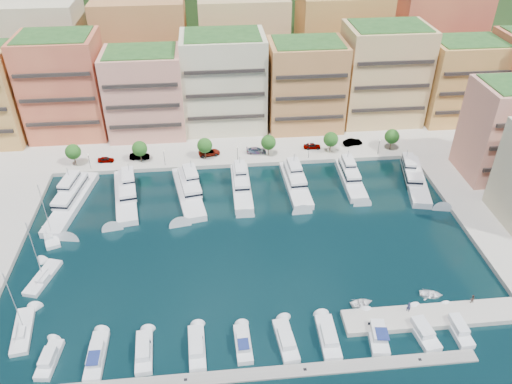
# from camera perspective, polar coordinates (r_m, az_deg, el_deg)

# --- Properties ---
(ground) EXTENTS (400.00, 400.00, 0.00)m
(ground) POSITION_cam_1_polar(r_m,az_deg,el_deg) (100.45, -0.87, -6.10)
(ground) COLOR black
(ground) RESTS_ON ground
(north_quay) EXTENTS (220.00, 64.00, 2.00)m
(north_quay) POSITION_cam_1_polar(r_m,az_deg,el_deg) (152.92, -2.91, 9.08)
(north_quay) COLOR #9E998E
(north_quay) RESTS_ON ground
(hillside) EXTENTS (240.00, 40.00, 58.00)m
(hillside) POSITION_cam_1_polar(r_m,az_deg,el_deg) (197.38, -3.73, 15.00)
(hillside) COLOR #253B18
(hillside) RESTS_ON ground
(south_pontoon) EXTENTS (72.00, 2.20, 0.35)m
(south_pontoon) POSITION_cam_1_polar(r_m,az_deg,el_deg) (79.94, -1.16, -20.26)
(south_pontoon) COLOR gray
(south_pontoon) RESTS_ON ground
(finger_pier) EXTENTS (32.00, 5.00, 2.00)m
(finger_pier) POSITION_cam_1_polar(r_m,az_deg,el_deg) (92.12, 19.92, -13.40)
(finger_pier) COLOR #9E998E
(finger_pier) RESTS_ON ground
(apartment_1) EXTENTS (20.00, 16.50, 26.80)m
(apartment_1) POSITION_cam_1_polar(r_m,az_deg,el_deg) (143.04, -21.07, 11.23)
(apartment_1) COLOR #D77247
(apartment_1) RESTS_ON north_quay
(apartment_2) EXTENTS (20.00, 15.50, 22.80)m
(apartment_2) POSITION_cam_1_polar(r_m,az_deg,el_deg) (137.86, -12.53, 10.98)
(apartment_2) COLOR tan
(apartment_2) RESTS_ON north_quay
(apartment_3) EXTENTS (22.00, 16.50, 25.80)m
(apartment_3) POSITION_cam_1_polar(r_m,az_deg,el_deg) (138.16, -3.68, 12.46)
(apartment_3) COLOR beige
(apartment_3) RESTS_ON north_quay
(apartment_4) EXTENTS (20.00, 15.50, 23.80)m
(apartment_4) POSITION_cam_1_polar(r_m,az_deg,el_deg) (139.09, 5.67, 12.07)
(apartment_4) COLOR #C5834A
(apartment_4) RESTS_ON north_quay
(apartment_5) EXTENTS (22.00, 16.50, 26.80)m
(apartment_5) POSITION_cam_1_polar(r_m,az_deg,el_deg) (146.06, 14.29, 12.93)
(apartment_5) COLOR tan
(apartment_5) RESTS_ON north_quay
(apartment_6) EXTENTS (20.00, 15.50, 22.80)m
(apartment_6) POSITION_cam_1_polar(r_m,az_deg,el_deg) (153.72, 22.34, 11.68)
(apartment_6) COLOR tan
(apartment_6) RESTS_ON north_quay
(apartment_east_a) EXTENTS (18.00, 14.50, 22.80)m
(apartment_east_a) POSITION_cam_1_polar(r_m,az_deg,el_deg) (129.16, 26.96, 6.30)
(apartment_east_a) COLOR tan
(apartment_east_a) RESTS_ON east_quay
(backblock_0) EXTENTS (26.00, 18.00, 30.00)m
(backblock_0) POSITION_cam_1_polar(r_m,az_deg,el_deg) (165.45, -23.37, 14.35)
(backblock_0) COLOR beige
(backblock_0) RESTS_ON north_quay
(backblock_1) EXTENTS (26.00, 18.00, 30.00)m
(backblock_1) POSITION_cam_1_polar(r_m,az_deg,el_deg) (159.18, -12.70, 15.55)
(backblock_1) COLOR #C5834A
(backblock_1) RESTS_ON north_quay
(backblock_2) EXTENTS (26.00, 18.00, 30.00)m
(backblock_2) POSITION_cam_1_polar(r_m,az_deg,el_deg) (158.44, -1.46, 16.26)
(backblock_2) COLOR tan
(backblock_2) RESTS_ON north_quay
(backblock_3) EXTENTS (26.00, 18.00, 30.00)m
(backblock_3) POSITION_cam_1_polar(r_m,az_deg,el_deg) (163.30, 9.55, 16.37)
(backblock_3) COLOR tan
(backblock_3) RESTS_ON north_quay
(backblock_4) EXTENTS (26.00, 18.00, 30.00)m
(backblock_4) POSITION_cam_1_polar(r_m,az_deg,el_deg) (173.30, 19.58, 15.98)
(backblock_4) COLOR #D77247
(backblock_4) RESTS_ON north_quay
(tree_0) EXTENTS (3.80, 3.80, 5.65)m
(tree_0) POSITION_cam_1_polar(r_m,az_deg,el_deg) (129.76, -20.18, 4.34)
(tree_0) COLOR #473323
(tree_0) RESTS_ON north_quay
(tree_1) EXTENTS (3.80, 3.80, 5.65)m
(tree_1) POSITION_cam_1_polar(r_m,az_deg,el_deg) (126.52, -13.16, 4.85)
(tree_1) COLOR #473323
(tree_1) RESTS_ON north_quay
(tree_2) EXTENTS (3.80, 3.80, 5.65)m
(tree_2) POSITION_cam_1_polar(r_m,az_deg,el_deg) (125.26, -5.89, 5.31)
(tree_2) COLOR #473323
(tree_2) RESTS_ON north_quay
(tree_3) EXTENTS (3.80, 3.80, 5.65)m
(tree_3) POSITION_cam_1_polar(r_m,az_deg,el_deg) (126.03, 1.43, 5.69)
(tree_3) COLOR #473323
(tree_3) RESTS_ON north_quay
(tree_4) EXTENTS (3.80, 3.80, 5.65)m
(tree_4) POSITION_cam_1_polar(r_m,az_deg,el_deg) (128.81, 8.55, 5.97)
(tree_4) COLOR #473323
(tree_4) RESTS_ON north_quay
(tree_5) EXTENTS (3.80, 3.80, 5.65)m
(tree_5) POSITION_cam_1_polar(r_m,az_deg,el_deg) (133.45, 15.28, 6.14)
(tree_5) COLOR #473323
(tree_5) RESTS_ON north_quay
(lamppost_0) EXTENTS (0.30, 0.30, 4.20)m
(lamppost_0) POSITION_cam_1_polar(r_m,az_deg,el_deg) (127.26, -18.56, 3.60)
(lamppost_0) COLOR black
(lamppost_0) RESTS_ON north_quay
(lamppost_1) EXTENTS (0.30, 0.30, 4.20)m
(lamppost_1) POSITION_cam_1_polar(r_m,az_deg,el_deg) (124.26, -10.47, 4.15)
(lamppost_1) COLOR black
(lamppost_1) RESTS_ON north_quay
(lamppost_2) EXTENTS (0.30, 0.30, 4.20)m
(lamppost_2) POSITION_cam_1_polar(r_m,az_deg,el_deg) (123.84, -2.14, 4.63)
(lamppost_2) COLOR black
(lamppost_2) RESTS_ON north_quay
(lamppost_3) EXTENTS (0.30, 0.30, 4.20)m
(lamppost_3) POSITION_cam_1_polar(r_m,az_deg,el_deg) (126.01, 6.09, 5.01)
(lamppost_3) COLOR black
(lamppost_3) RESTS_ON north_quay
(lamppost_4) EXTENTS (0.30, 0.30, 4.20)m
(lamppost_4) POSITION_cam_1_polar(r_m,az_deg,el_deg) (130.65, 13.89, 5.28)
(lamppost_4) COLOR black
(lamppost_4) RESTS_ON north_quay
(yacht_0) EXTENTS (8.44, 23.69, 7.30)m
(yacht_0) POSITION_cam_1_polar(r_m,az_deg,el_deg) (118.51, -20.28, -0.73)
(yacht_0) COLOR silver
(yacht_0) RESTS_ON ground
(yacht_1) EXTENTS (7.60, 21.24, 7.30)m
(yacht_1) POSITION_cam_1_polar(r_m,az_deg,el_deg) (116.86, -14.65, -0.17)
(yacht_1) COLOR silver
(yacht_1) RESTS_ON ground
(yacht_2) EXTENTS (8.21, 21.30, 7.30)m
(yacht_2) POSITION_cam_1_polar(r_m,az_deg,el_deg) (115.25, -7.74, 0.29)
(yacht_2) COLOR silver
(yacht_2) RESTS_ON ground
(yacht_3) EXTENTS (4.19, 18.78, 7.30)m
(yacht_3) POSITION_cam_1_polar(r_m,az_deg,el_deg) (116.03, -1.69, 0.88)
(yacht_3) COLOR silver
(yacht_3) RESTS_ON ground
(yacht_4) EXTENTS (5.24, 18.98, 7.30)m
(yacht_4) POSITION_cam_1_polar(r_m,az_deg,el_deg) (117.39, 4.51, 1.15)
(yacht_4) COLOR silver
(yacht_4) RESTS_ON ground
(yacht_5) EXTENTS (4.53, 17.30, 7.30)m
(yacht_5) POSITION_cam_1_polar(r_m,az_deg,el_deg) (120.85, 10.72, 1.73)
(yacht_5) COLOR silver
(yacht_5) RESTS_ON ground
(yacht_6) EXTENTS (8.48, 21.27, 7.30)m
(yacht_6) POSITION_cam_1_polar(r_m,az_deg,el_deg) (124.46, 17.64, 1.64)
(yacht_6) COLOR silver
(yacht_6) RESTS_ON ground
(cruiser_0) EXTENTS (3.15, 7.37, 2.55)m
(cruiser_0) POSITION_cam_1_polar(r_m,az_deg,el_deg) (86.96, -22.55, -17.30)
(cruiser_0) COLOR silver
(cruiser_0) RESTS_ON ground
(cruiser_1) EXTENTS (2.70, 9.21, 2.66)m
(cruiser_1) POSITION_cam_1_polar(r_m,az_deg,el_deg) (84.98, -17.76, -17.44)
(cruiser_1) COLOR silver
(cruiser_1) RESTS_ON ground
(cruiser_2) EXTENTS (3.08, 8.27, 2.55)m
(cruiser_2) POSITION_cam_1_polar(r_m,az_deg,el_deg) (83.63, -12.67, -17.44)
(cruiser_2) COLOR silver
(cruiser_2) RESTS_ON ground
(cruiser_3) EXTENTS (2.91, 8.65, 2.55)m
(cruiser_3) POSITION_cam_1_polar(r_m,az_deg,el_deg) (82.81, -6.77, -17.29)
(cruiser_3) COLOR silver
(cruiser_3) RESTS_ON ground
(cruiser_4) EXTENTS (2.71, 7.45, 2.66)m
(cruiser_4) POSITION_cam_1_polar(r_m,az_deg,el_deg) (82.74, -1.48, -16.99)
(cruiser_4) COLOR silver
(cruiser_4) RESTS_ON ground
(cruiser_5) EXTENTS (3.41, 8.64, 2.55)m
(cruiser_5) POSITION_cam_1_polar(r_m,az_deg,el_deg) (83.29, 3.44, -16.61)
(cruiser_5) COLOR silver
(cruiser_5) RESTS_ON ground
(cruiser_6) EXTENTS (3.00, 8.83, 2.55)m
(cruiser_6) POSITION_cam_1_polar(r_m,az_deg,el_deg) (84.39, 8.25, -16.12)
(cruiser_6) COLOR silver
(cruiser_6) RESTS_ON ground
(cruiser_7) EXTENTS (3.87, 8.88, 2.66)m
(cruiser_7) POSITION_cam_1_polar(r_m,az_deg,el_deg) (86.33, 13.66, -15.43)
(cruiser_7) COLOR silver
(cruiser_7) RESTS_ON ground
(cruiser_8) EXTENTS (3.98, 9.00, 2.55)m
(cruiser_8) POSITION_cam_1_polar(r_m,az_deg,el_deg) (88.78, 18.35, -14.72)
(cruiser_8) COLOR silver
(cruiser_8) RESTS_ON ground
(cruiser_9) EXTENTS (2.64, 8.55, 2.55)m
(cruiser_9) POSITION_cam_1_polar(r_m,az_deg,el_deg) (91.16, 21.95, -14.11)
(cruiser_9) COLOR silver
(cruiser_9) RESTS_ON ground
(sailboat_1) EXTENTS (5.36, 9.67, 13.20)m
(sailboat_1) POSITION_cam_1_polar(r_m,az_deg,el_deg) (100.98, -23.16, -9.05)
(sailboat_1) COLOR silver
(sailboat_1) RESTS_ON ground
(sailboat_2) EXTENTS (5.17, 8.16, 13.20)m
(sailboat_2) POSITION_cam_1_polar(r_m,az_deg,el_deg) (110.15, -22.36, -4.77)
(sailboat_2) COLOR silver
(sailboat_2) RESTS_ON ground
(sailboat_0) EXTENTS (4.10, 10.02, 13.20)m
(sailboat_0) POSITION_cam_1_polar(r_m,az_deg,el_deg) (92.86, -25.10, -14.24)
(sailboat_0) COLOR silver
(sailboat_0) RESTS_ON ground
(tender_0) EXTENTS (4.34, 3.38, 0.82)m
(tender_0) POSITION_cam_1_polar(r_m,az_deg,el_deg) (90.51, 11.98, -12.32)
(tender_0) COLOR white
(tender_0) RESTS_ON ground
(tender_2) EXTENTS (4.63, 3.80, 0.84)m
(tender_2) POSITION_cam_1_polar(r_m,az_deg,el_deg) (95.26, 19.39, -10.97)
(tender_2) COLOR white
(tender_2) RESTS_ON ground
(car_0) EXTENTS (4.08, 1.86, 1.36)m
(car_0) POSITION_cam_1_polar(r_m,az_deg,el_deg) (130.20, -16.79, 3.58)
(car_0) COLOR gray
(car_0) RESTS_ON north_quay
(car_1) EXTENTS (5.00, 1.91, 1.63)m
(car_1) POSITION_cam_1_polar(r_m,az_deg,el_deg) (129.33, -13.18, 4.04)
(car_1) COLOR gray
(car_1) RESTS_ON north_quay
(car_2) EXTENTS (5.84, 3.42, 1.53)m
(car_2) POSITION_cam_1_polar(r_m,az_deg,el_deg) (128.13, -5.36, 4.53)
(car_2) COLOR gray
(car_2) RESTS_ON north_quay
(car_3) EXTENTS (5.12, 2.30, 1.46)m
(car_3) POSITION_cam_1_polar(r_m,az_deg,el_deg) (128.56, 0.02, 4.78)
(car_3) COLOR gray
(car_3) RESTS_ON north_quay
(car_4) EXTENTS (4.52, 1.99, 1.51)m
(car_4) POSITION_cam_1_polar(r_m,az_deg,el_deg) (131.40, 6.43, 5.26)
(car_4) COLOR gray
(car_4) RESTS_ON north_quay
(car_5) EXTENTS (5.23, 2.66, 1.64)m
(car_5) POSITION_cam_1_polar(r_m,az_deg,el_deg) (134.67, 10.98, 5.62)
(car_5) COLOR gray
(car_5) RESTS_ON north_quay
(person_0) EXTENTS (0.86, 0.81, 1.98)m
(person_0) POSITION_cam_1_polar(r_m,az_deg,el_deg) (89.66, 17.05, -12.44)
(person_0) COLOR #222544
(person_0) RESTS_ON finger_pier
(person_1) EXTENTS (0.86, 0.69, 1.67)m
(person_1) POSITION_cam_1_polar(r_m,az_deg,el_deg) (94.90, 23.46, -11.14)
(person_1) COLOR #503830
(person_1) RESTS_ON finger_pier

